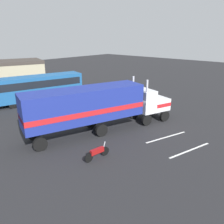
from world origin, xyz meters
name	(u,v)px	position (x,y,z in m)	size (l,w,h in m)	color
ground_plane	(144,122)	(0.00, 0.00, 0.00)	(120.00, 120.00, 0.00)	#232326
lane_stripe_near	(166,137)	(-1.86, -3.50, 0.01)	(4.40, 0.16, 0.01)	silver
lane_stripe_mid	(190,150)	(-2.77, -6.01, 0.01)	(4.40, 0.16, 0.01)	silver
semi_truck	(97,105)	(-4.91, 1.89, 2.52)	(14.20, 6.91, 4.50)	silver
person_bystander	(115,108)	(-0.63, 3.38, 0.89)	(0.37, 0.47, 1.63)	black
parked_bus	(40,86)	(-2.88, 14.45, 2.07)	(11.29, 5.28, 3.40)	#1E5999
motorcycle	(97,152)	(-8.30, -1.53, 0.48)	(2.10, 0.39, 1.12)	black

